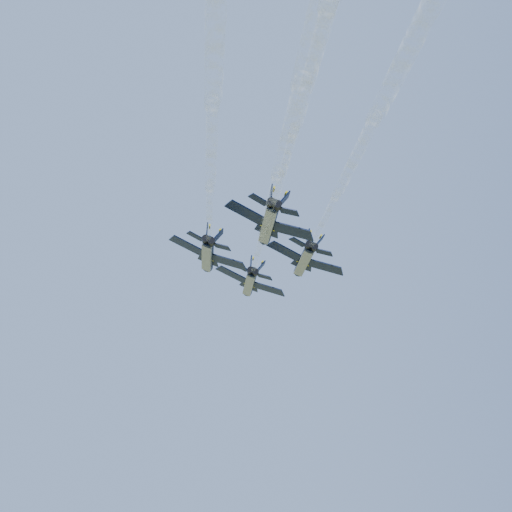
{
  "coord_description": "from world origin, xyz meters",
  "views": [
    {
      "loc": [
        -0.36,
        -96.28,
        68.67
      ],
      "look_at": [
        -0.05,
        4.66,
        105.4
      ],
      "focal_mm": 45.0,
      "sensor_mm": 36.0,
      "label": 1
    }
  ],
  "objects_px": {
    "jet_left": "(208,256)",
    "jet_right": "(304,261)",
    "jet_lead": "(250,283)",
    "jet_slot": "(269,224)"
  },
  "relations": [
    {
      "from": "jet_lead",
      "to": "jet_left",
      "type": "relative_size",
      "value": 1.0
    },
    {
      "from": "jet_lead",
      "to": "jet_slot",
      "type": "xyz_separation_m",
      "value": [
        2.86,
        -27.88,
        0.0
      ]
    },
    {
      "from": "jet_lead",
      "to": "jet_right",
      "type": "bearing_deg",
      "value": -58.19
    },
    {
      "from": "jet_slot",
      "to": "jet_left",
      "type": "bearing_deg",
      "value": 121.17
    },
    {
      "from": "jet_lead",
      "to": "jet_right",
      "type": "height_order",
      "value": "same"
    },
    {
      "from": "jet_slot",
      "to": "jet_lead",
      "type": "bearing_deg",
      "value": 91.06
    },
    {
      "from": "jet_left",
      "to": "jet_right",
      "type": "height_order",
      "value": "same"
    },
    {
      "from": "jet_lead",
      "to": "jet_left",
      "type": "distance_m",
      "value": 16.14
    },
    {
      "from": "jet_right",
      "to": "jet_slot",
      "type": "relative_size",
      "value": 1.0
    },
    {
      "from": "jet_left",
      "to": "jet_slot",
      "type": "distance_m",
      "value": 16.31
    }
  ]
}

